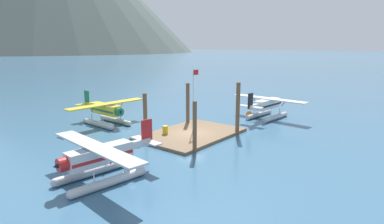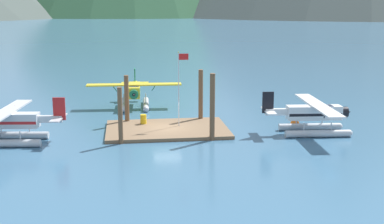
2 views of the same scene
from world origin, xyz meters
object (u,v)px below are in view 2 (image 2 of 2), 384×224
(mooring_buoy, at_px, (295,124))
(seaplane_white_stbd_aft, at_px, (314,116))
(seaplane_silver_port_aft, at_px, (9,125))
(flagpole, at_px, (180,81))
(fuel_drum, at_px, (143,119))
(seaplane_yellow_bow_left, at_px, (134,93))

(mooring_buoy, xyz_separation_m, seaplane_white_stbd_aft, (1.01, -2.11, 1.16))
(seaplane_silver_port_aft, bearing_deg, mooring_buoy, 3.99)
(flagpole, distance_m, mooring_buoy, 11.42)
(fuel_drum, bearing_deg, seaplane_yellow_bow_left, 93.86)
(flagpole, xyz_separation_m, seaplane_silver_port_aft, (-14.54, -2.96, -2.92))
(mooring_buoy, height_order, seaplane_white_stbd_aft, seaplane_white_stbd_aft)
(mooring_buoy, bearing_deg, seaplane_silver_port_aft, -176.01)
(mooring_buoy, bearing_deg, seaplane_white_stbd_aft, -64.32)
(fuel_drum, height_order, seaplane_silver_port_aft, seaplane_silver_port_aft)
(seaplane_white_stbd_aft, bearing_deg, flagpole, 164.07)
(flagpole, bearing_deg, mooring_buoy, -6.50)
(fuel_drum, bearing_deg, mooring_buoy, -9.97)
(seaplane_yellow_bow_left, distance_m, seaplane_silver_port_aft, 17.15)
(flagpole, bearing_deg, fuel_drum, 159.60)
(seaplane_white_stbd_aft, distance_m, seaplane_silver_port_aft, 26.15)
(fuel_drum, height_order, seaplane_yellow_bow_left, seaplane_yellow_bow_left)
(flagpole, distance_m, seaplane_white_stbd_aft, 12.42)
(flagpole, xyz_separation_m, seaplane_white_stbd_aft, (11.61, -3.31, -2.92))
(mooring_buoy, relative_size, seaplane_silver_port_aft, 0.08)
(seaplane_white_stbd_aft, bearing_deg, fuel_drum, 163.05)
(flagpole, distance_m, seaplane_silver_port_aft, 15.12)
(flagpole, height_order, fuel_drum, flagpole)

